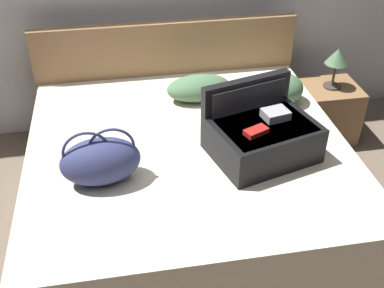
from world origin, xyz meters
TOP-DOWN VIEW (x-y plane):
  - ground_plane at (0.00, 0.00)m, footprint 12.00×12.00m
  - bed at (0.00, 0.40)m, footprint 1.96×1.90m
  - headboard at (0.00, 1.39)m, footprint 2.00×0.08m
  - hard_case_large at (0.41, 0.23)m, footprint 0.68×0.60m
  - duffel_bag at (-0.52, 0.14)m, footprint 0.46×0.29m
  - pillow_near_headboard at (0.17, 0.94)m, footprint 0.47×0.28m
  - pillow_center_head at (0.70, 0.80)m, footprint 0.39×0.33m
  - nightstand at (1.26, 1.10)m, footprint 0.44×0.40m
  - table_lamp at (1.26, 1.10)m, footprint 0.18×0.18m

SIDE VIEW (x-z plane):
  - ground_plane at x=0.00m, z-range 0.00..0.00m
  - nightstand at x=1.26m, z-range 0.00..0.47m
  - bed at x=0.00m, z-range 0.00..0.56m
  - headboard at x=0.00m, z-range 0.00..0.97m
  - pillow_near_headboard at x=0.17m, z-range 0.56..0.74m
  - pillow_center_head at x=0.70m, z-range 0.56..0.77m
  - hard_case_large at x=0.41m, z-range 0.49..0.90m
  - duffel_bag at x=-0.52m, z-range 0.53..0.86m
  - table_lamp at x=1.26m, z-range 0.55..0.87m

